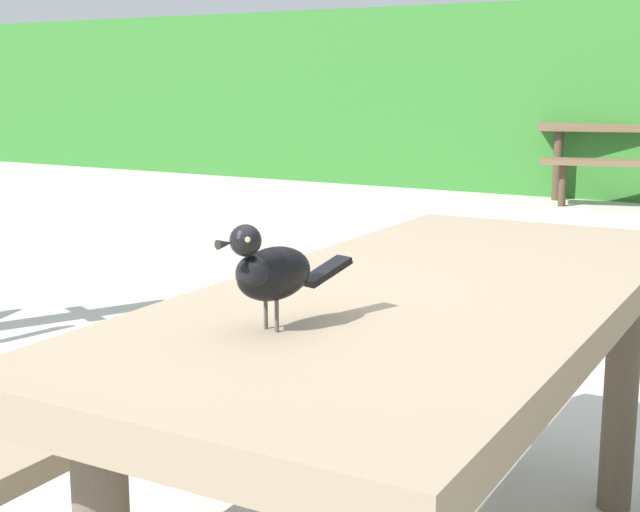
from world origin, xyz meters
TOP-DOWN VIEW (x-y plane):
  - picnic_table_foreground at (0.21, 0.08)m, footprint 1.71×1.81m
  - bird_grackle at (0.12, -0.39)m, footprint 0.12×0.28m
  - picnic_table_mid_right at (-0.88, 7.54)m, footprint 2.07×2.05m

SIDE VIEW (x-z plane):
  - picnic_table_foreground at x=0.21m, z-range 0.19..0.93m
  - picnic_table_mid_right at x=-0.88m, z-range 0.19..0.93m
  - bird_grackle at x=0.12m, z-range 0.75..0.94m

